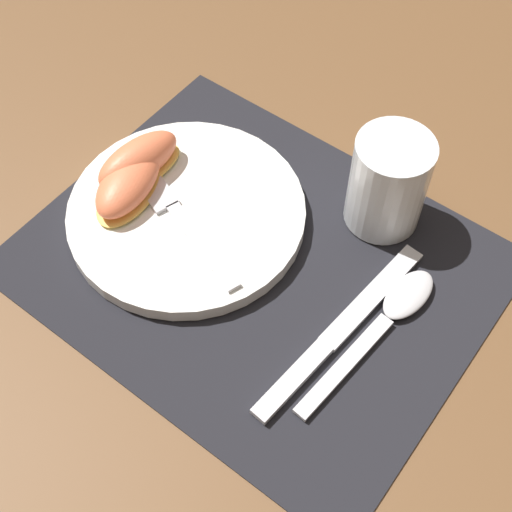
{
  "coord_description": "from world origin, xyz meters",
  "views": [
    {
      "loc": [
        0.23,
        -0.3,
        0.58
      ],
      "look_at": [
        0.0,
        -0.01,
        0.02
      ],
      "focal_mm": 50.0,
      "sensor_mm": 36.0,
      "label": 1
    }
  ],
  "objects_px": {
    "citrus_wedge_0": "(139,162)",
    "citrus_wedge_1": "(129,183)",
    "juice_glass": "(387,187)",
    "knife": "(338,333)",
    "fork": "(176,210)",
    "plate": "(189,211)",
    "spoon": "(392,313)"
  },
  "relations": [
    {
      "from": "citrus_wedge_0",
      "to": "citrus_wedge_1",
      "type": "bearing_deg",
      "value": -69.33
    },
    {
      "from": "juice_glass",
      "to": "citrus_wedge_1",
      "type": "bearing_deg",
      "value": -146.52
    },
    {
      "from": "knife",
      "to": "citrus_wedge_0",
      "type": "xyz_separation_m",
      "value": [
        -0.26,
        0.03,
        0.03
      ]
    },
    {
      "from": "fork",
      "to": "citrus_wedge_1",
      "type": "distance_m",
      "value": 0.05
    },
    {
      "from": "fork",
      "to": "juice_glass",
      "type": "bearing_deg",
      "value": 39.47
    },
    {
      "from": "plate",
      "to": "knife",
      "type": "bearing_deg",
      "value": -6.49
    },
    {
      "from": "spoon",
      "to": "plate",
      "type": "bearing_deg",
      "value": -173.76
    },
    {
      "from": "knife",
      "to": "fork",
      "type": "xyz_separation_m",
      "value": [
        -0.2,
        0.01,
        0.02
      ]
    },
    {
      "from": "juice_glass",
      "to": "citrus_wedge_0",
      "type": "xyz_separation_m",
      "value": [
        -0.22,
        -0.11,
        -0.01
      ]
    },
    {
      "from": "knife",
      "to": "fork",
      "type": "distance_m",
      "value": 0.2
    },
    {
      "from": "fork",
      "to": "citrus_wedge_1",
      "type": "xyz_separation_m",
      "value": [
        -0.05,
        -0.01,
        0.01
      ]
    },
    {
      "from": "fork",
      "to": "citrus_wedge_0",
      "type": "relative_size",
      "value": 1.77
    },
    {
      "from": "plate",
      "to": "citrus_wedge_0",
      "type": "distance_m",
      "value": 0.07
    },
    {
      "from": "fork",
      "to": "knife",
      "type": "bearing_deg",
      "value": -2.7
    },
    {
      "from": "citrus_wedge_0",
      "to": "fork",
      "type": "bearing_deg",
      "value": -14.76
    },
    {
      "from": "knife",
      "to": "spoon",
      "type": "xyz_separation_m",
      "value": [
        0.03,
        0.05,
        0.0
      ]
    },
    {
      "from": "juice_glass",
      "to": "fork",
      "type": "relative_size",
      "value": 0.55
    },
    {
      "from": "juice_glass",
      "to": "spoon",
      "type": "xyz_separation_m",
      "value": [
        0.07,
        -0.09,
        -0.04
      ]
    },
    {
      "from": "fork",
      "to": "citrus_wedge_1",
      "type": "bearing_deg",
      "value": -170.39
    },
    {
      "from": "plate",
      "to": "knife",
      "type": "xyz_separation_m",
      "value": [
        0.19,
        -0.02,
        -0.01
      ]
    },
    {
      "from": "citrus_wedge_0",
      "to": "plate",
      "type": "bearing_deg",
      "value": -3.06
    },
    {
      "from": "plate",
      "to": "citrus_wedge_1",
      "type": "bearing_deg",
      "value": -159.43
    },
    {
      "from": "juice_glass",
      "to": "fork",
      "type": "bearing_deg",
      "value": -140.53
    },
    {
      "from": "fork",
      "to": "citrus_wedge_1",
      "type": "relative_size",
      "value": 1.67
    },
    {
      "from": "plate",
      "to": "citrus_wedge_1",
      "type": "distance_m",
      "value": 0.07
    },
    {
      "from": "fork",
      "to": "citrus_wedge_0",
      "type": "distance_m",
      "value": 0.07
    },
    {
      "from": "spoon",
      "to": "fork",
      "type": "distance_m",
      "value": 0.23
    },
    {
      "from": "juice_glass",
      "to": "plate",
      "type": "bearing_deg",
      "value": -142.46
    },
    {
      "from": "plate",
      "to": "citrus_wedge_1",
      "type": "height_order",
      "value": "citrus_wedge_1"
    },
    {
      "from": "spoon",
      "to": "citrus_wedge_0",
      "type": "height_order",
      "value": "citrus_wedge_0"
    },
    {
      "from": "juice_glass",
      "to": "citrus_wedge_0",
      "type": "relative_size",
      "value": 0.98
    },
    {
      "from": "knife",
      "to": "spoon",
      "type": "height_order",
      "value": "spoon"
    }
  ]
}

